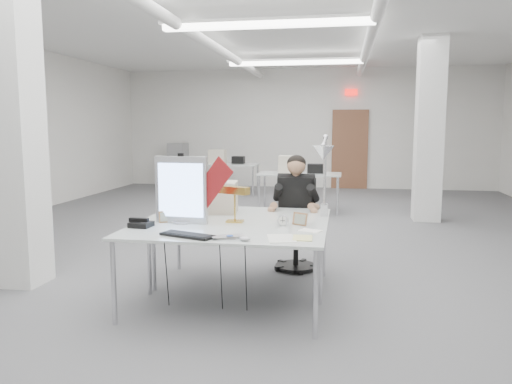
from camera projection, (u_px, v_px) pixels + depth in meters
room_shell at (270, 124)px, 6.79m from camera, size 10.04×14.04×3.24m
desk_main at (222, 232)px, 4.35m from camera, size 1.80×0.90×0.02m
desk_second at (243, 215)px, 5.23m from camera, size 1.80×0.90×0.02m
bg_desk_a at (299, 174)px, 9.69m from camera, size 1.60×0.80×0.02m
bg_desk_b at (226, 164)px, 12.18m from camera, size 1.60×0.80×0.02m
filing_cabinet at (178, 165)px, 13.90m from camera, size 0.45×0.55×1.20m
office_chair at (296, 229)px, 5.79m from camera, size 0.49×0.49×0.96m
seated_person at (296, 194)px, 5.69m from camera, size 0.45×0.56×0.82m
monitor at (181, 190)px, 4.69m from camera, size 0.51×0.09×0.63m
pennant at (212, 184)px, 4.59m from camera, size 0.46×0.19×0.52m
keyboard at (188, 235)px, 4.13m from camera, size 0.50×0.31×0.02m
laptop at (230, 238)px, 4.04m from camera, size 0.34×0.29×0.02m
mouse at (245, 239)px, 3.97m from camera, size 0.10×0.06×0.04m
bankers_lamp at (235, 204)px, 4.73m from camera, size 0.34×0.24×0.36m
desk_phone at (141, 224)px, 4.53m from camera, size 0.20×0.19×0.05m
picture_frame_left at (166, 217)px, 4.74m from camera, size 0.14×0.11×0.11m
picture_frame_right at (300, 219)px, 4.60m from camera, size 0.15×0.11×0.12m
desk_clock at (283, 220)px, 4.59m from camera, size 0.10×0.04×0.10m
paper_stack_a at (281, 238)px, 4.05m from camera, size 0.28×0.35×0.01m
paper_stack_b at (303, 238)px, 4.07m from camera, size 0.17×0.23×0.01m
paper_stack_c at (310, 231)px, 4.36m from camera, size 0.23×0.20×0.01m
beige_monitor at (220, 197)px, 5.26m from camera, size 0.39×0.37×0.33m
architect_lamp at (324, 174)px, 4.80m from camera, size 0.42×0.74×0.90m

